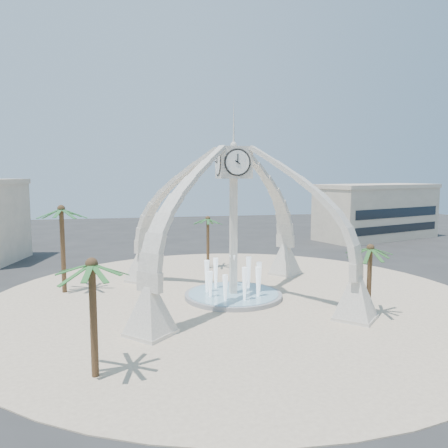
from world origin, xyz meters
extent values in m
plane|color=#282828|center=(0.00, 0.00, 0.00)|extent=(140.00, 140.00, 0.00)
cylinder|color=beige|center=(0.00, 0.00, 0.03)|extent=(40.00, 40.00, 0.06)
cube|color=silver|center=(0.00, 0.00, 4.90)|extent=(0.55, 0.55, 9.80)
cube|color=silver|center=(0.00, 0.00, 11.05)|extent=(2.50, 2.50, 2.50)
cone|color=silver|center=(0.00, 0.00, 14.30)|extent=(0.20, 0.20, 4.00)
cylinder|color=white|center=(0.00, -1.29, 11.05)|extent=(1.84, 0.04, 1.84)
pyramid|color=silver|center=(7.07, 7.07, 1.60)|extent=(3.80, 3.80, 3.20)
pyramid|color=silver|center=(-7.07, 7.07, 1.60)|extent=(3.80, 3.80, 3.20)
pyramid|color=silver|center=(-7.07, -7.07, 1.60)|extent=(3.80, 3.80, 3.20)
pyramid|color=silver|center=(7.07, -7.07, 1.60)|extent=(3.80, 3.80, 3.20)
cylinder|color=gray|center=(0.00, 0.00, 0.20)|extent=(8.00, 8.00, 0.40)
cylinder|color=#87B7CA|center=(0.00, 0.00, 0.42)|extent=(7.40, 7.40, 0.04)
cone|color=white|center=(0.00, 0.00, 2.02)|extent=(0.60, 0.60, 3.20)
cube|color=beige|center=(30.00, 28.00, 4.00)|extent=(21.49, 13.79, 8.00)
cube|color=beige|center=(30.00, 28.00, 8.30)|extent=(21.87, 14.17, 0.60)
cylinder|color=brown|center=(8.42, -6.48, 2.54)|extent=(0.33, 0.33, 5.08)
cylinder|color=brown|center=(-13.81, 4.65, 3.68)|extent=(0.39, 0.39, 7.36)
cylinder|color=brown|center=(-0.03, 11.63, 2.78)|extent=(0.32, 0.32, 5.56)
cylinder|color=brown|center=(-10.05, -12.24, 2.95)|extent=(0.37, 0.37, 5.90)
camera|label=1|loc=(-8.17, -34.03, 10.14)|focal=35.00mm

